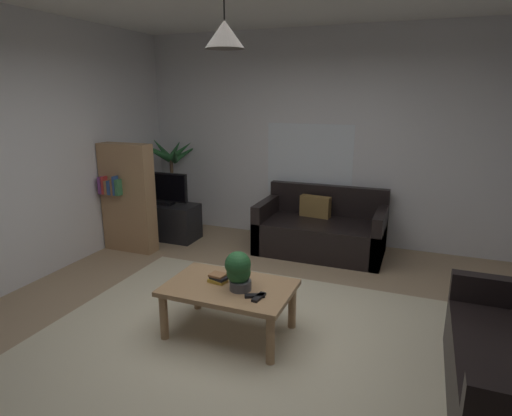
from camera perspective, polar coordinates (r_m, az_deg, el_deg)
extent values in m
cube|color=#9E8466|center=(3.83, -1.72, -16.65)|extent=(5.13, 5.41, 0.02)
cube|color=beige|center=(3.66, -3.01, -17.98)|extent=(3.33, 2.97, 0.01)
cube|color=silver|center=(5.89, 8.81, 9.18)|extent=(5.25, 0.06, 2.83)
cube|color=silver|center=(4.94, -30.93, 6.14)|extent=(0.06, 5.41, 2.83)
cube|color=white|center=(5.94, 7.11, 6.36)|extent=(1.20, 0.01, 0.99)
cube|color=black|center=(5.58, 8.56, -3.87)|extent=(1.59, 0.87, 0.42)
cube|color=black|center=(5.81, 9.56, 1.08)|extent=(1.59, 0.12, 0.40)
cube|color=black|center=(5.74, 1.44, -2.00)|extent=(0.12, 0.87, 0.64)
cube|color=black|center=(5.44, 16.18, -3.58)|extent=(0.12, 0.87, 0.64)
cube|color=brown|center=(5.68, 7.93, 0.21)|extent=(0.41, 0.17, 0.28)
cube|color=black|center=(3.93, 30.69, -12.52)|extent=(0.87, 0.12, 0.64)
cube|color=#A87F56|center=(3.65, -3.62, -10.59)|extent=(1.06, 0.69, 0.04)
cylinder|color=#A87F56|center=(3.74, -12.22, -14.04)|extent=(0.07, 0.07, 0.40)
cylinder|color=#A87F56|center=(3.37, 1.94, -17.23)|extent=(0.07, 0.07, 0.40)
cylinder|color=#A87F56|center=(4.17, -7.88, -10.67)|extent=(0.07, 0.07, 0.40)
cylinder|color=#A87F56|center=(3.83, 4.85, -12.98)|extent=(0.07, 0.07, 0.40)
cube|color=gold|center=(3.70, -5.15, -9.64)|extent=(0.16, 0.12, 0.03)
cube|color=black|center=(3.69, -4.95, -9.27)|extent=(0.16, 0.14, 0.02)
cube|color=#99663F|center=(3.70, -5.15, -8.90)|extent=(0.14, 0.12, 0.02)
cube|color=black|center=(3.44, -0.17, -11.65)|extent=(0.17, 0.11, 0.02)
cube|color=black|center=(3.42, 0.37, -11.83)|extent=(0.07, 0.17, 0.02)
cylinder|color=#4C4C51|center=(3.55, -2.13, -10.24)|extent=(0.18, 0.18, 0.08)
sphere|color=#235B2D|center=(3.51, -2.34, -8.56)|extent=(0.20, 0.20, 0.20)
sphere|color=#235B2D|center=(3.48, -2.44, -7.53)|extent=(0.21, 0.21, 0.21)
cube|color=black|center=(6.20, -11.82, -1.70)|extent=(0.90, 0.44, 0.50)
cube|color=black|center=(6.06, -12.17, 2.78)|extent=(0.71, 0.05, 0.40)
cube|color=black|center=(6.04, -12.31, 2.73)|extent=(0.67, 0.00, 0.36)
cube|color=black|center=(6.11, -12.05, 0.67)|extent=(0.24, 0.16, 0.04)
cylinder|color=#4C4C51|center=(6.67, -10.89, -1.35)|extent=(0.32, 0.32, 0.30)
cylinder|color=brown|center=(6.54, -11.12, 3.16)|extent=(0.05, 0.05, 0.77)
cone|color=#235B2D|center=(6.40, -9.98, 7.58)|extent=(0.39, 0.17, 0.34)
cone|color=#235B2D|center=(6.56, -9.29, 7.31)|extent=(0.31, 0.49, 0.32)
cone|color=#235B2D|center=(6.61, -10.71, 7.69)|extent=(0.13, 0.39, 0.32)
cone|color=#235B2D|center=(6.63, -12.53, 7.75)|extent=(0.48, 0.26, 0.37)
cone|color=#235B2D|center=(6.50, -13.04, 7.35)|extent=(0.42, 0.27, 0.32)
cone|color=#235B2D|center=(6.34, -12.93, 7.04)|extent=(0.21, 0.47, 0.31)
cone|color=#235B2D|center=(6.22, -10.78, 6.90)|extent=(0.39, 0.48, 0.33)
cube|color=#A87F56|center=(5.73, -16.72, 1.28)|extent=(0.70, 0.22, 1.40)
cube|color=#72387F|center=(5.78, -19.74, 2.95)|extent=(0.05, 0.16, 0.22)
cube|color=#B22D2D|center=(5.75, -19.39, 2.96)|extent=(0.04, 0.16, 0.22)
cube|color=#99663F|center=(5.73, -19.04, 2.69)|extent=(0.04, 0.16, 0.17)
cube|color=#2D4C8C|center=(5.69, -18.65, 2.68)|extent=(0.05, 0.16, 0.18)
cube|color=#99663F|center=(5.66, -18.32, 2.80)|extent=(0.03, 0.16, 0.21)
cube|color=#2D4C8C|center=(5.64, -18.06, 2.92)|extent=(0.03, 0.16, 0.24)
cube|color=#387247|center=(5.61, -17.70, 2.70)|extent=(0.05, 0.16, 0.20)
cone|color=#4C4742|center=(3.32, -4.22, 22.15)|extent=(0.29, 0.29, 0.19)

